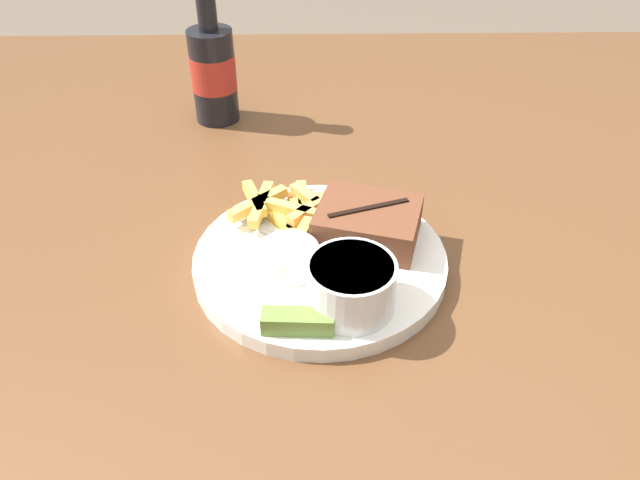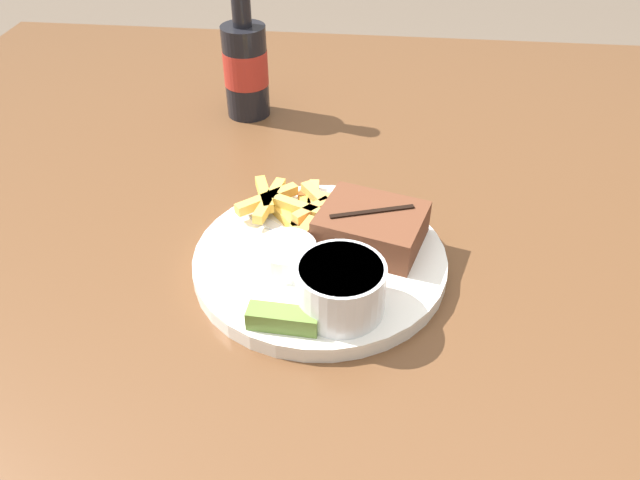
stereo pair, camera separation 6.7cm
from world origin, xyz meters
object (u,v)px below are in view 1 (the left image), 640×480
dipping_sauce_cup (289,257)px  fork_utensil (268,230)px  coleslaw_cup (351,283)px  dinner_plate (320,261)px  beer_bottle (213,70)px  pickle_spear (298,321)px  steak_portion (368,223)px

dipping_sauce_cup → fork_utensil: bearing=112.0°
dipping_sauce_cup → coleslaw_cup: bearing=-43.2°
dinner_plate → beer_bottle: 0.39m
dinner_plate → pickle_spear: pickle_spear is taller
steak_portion → coleslaw_cup: (-0.03, -0.11, 0.01)m
coleslaw_cup → pickle_spear: 0.06m
dipping_sauce_cup → fork_utensil: size_ratio=0.54×
dinner_plate → pickle_spear: (-0.02, -0.11, 0.02)m
dipping_sauce_cup → pickle_spear: bearing=-83.8°
coleslaw_cup → beer_bottle: size_ratio=0.39×
steak_portion → coleslaw_cup: bearing=-103.0°
coleslaw_cup → beer_bottle: beer_bottle is taller
beer_bottle → coleslaw_cup: bearing=-67.6°
steak_portion → coleslaw_cup: size_ratio=1.50×
pickle_spear → fork_utensil: size_ratio=0.60×
steak_portion → fork_utensil: steak_portion is taller
dinner_plate → beer_bottle: (-0.15, 0.36, 0.07)m
fork_utensil → dipping_sauce_cup: bearing=-32.5°
pickle_spear → fork_utensil: (-0.04, 0.15, -0.01)m
coleslaw_cup → beer_bottle: bearing=112.4°
dipping_sauce_cup → beer_bottle: bearing=107.3°
dipping_sauce_cup → fork_utensil: dipping_sauce_cup is taller
beer_bottle → pickle_spear: bearing=-74.7°
coleslaw_cup → beer_bottle: (-0.18, 0.44, 0.03)m
steak_portion → dipping_sauce_cup: size_ratio=2.08×
pickle_spear → dipping_sauce_cup: bearing=96.2°
coleslaw_cup → pickle_spear: coleslaw_cup is taller
fork_utensil → beer_bottle: bearing=141.9°
dinner_plate → steak_portion: (0.05, 0.03, 0.03)m
steak_portion → dipping_sauce_cup: (-0.09, -0.05, -0.00)m
steak_portion → coleslaw_cup: 0.11m
steak_portion → beer_bottle: beer_bottle is taller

